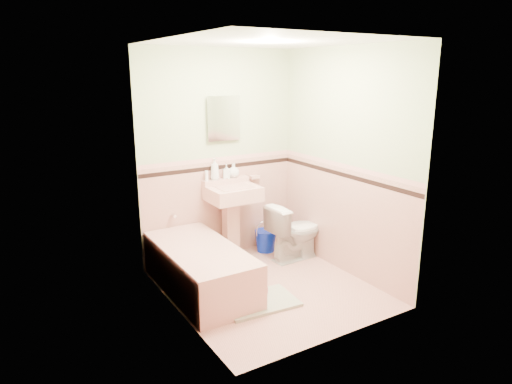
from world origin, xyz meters
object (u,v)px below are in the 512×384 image
bathtub (200,270)px  medicine_cabinet (223,118)px  shoe (260,292)px  bucket (266,241)px  soap_bottle_left (215,169)px  soap_bottle_mid (226,171)px  sink (233,224)px  soap_bottle_right (234,170)px  toilet (295,231)px

bathtub → medicine_cabinet: medicine_cabinet is taller
shoe → bucket: bearing=32.9°
soap_bottle_left → bathtub: bearing=-127.2°
medicine_cabinet → soap_bottle_mid: medicine_cabinet is taller
soap_bottle_left → soap_bottle_mid: (0.16, 0.00, -0.04)m
soap_bottle_mid → bathtub: bearing=-134.4°
sink → soap_bottle_mid: (0.01, 0.18, 0.61)m
medicine_cabinet → soap_bottle_mid: (0.01, -0.03, -0.63)m
sink → bucket: bearing=4.9°
soap_bottle_right → bucket: bearing=-20.0°
toilet → shoe: toilet is taller
sink → toilet: bearing=-27.6°
toilet → shoe: (-0.90, -0.66, -0.29)m
sink → bathtub: bearing=-142.1°
bathtub → bucket: 1.31m
soap_bottle_mid → toilet: size_ratio=0.24×
bathtub → toilet: toilet is taller
sink → medicine_cabinet: 1.26m
soap_bottle_left → soap_bottle_mid: soap_bottle_left is taller
bathtub → toilet: size_ratio=2.14×
sink → soap_bottle_left: (-0.14, 0.18, 0.65)m
medicine_cabinet → soap_bottle_left: medicine_cabinet is taller
medicine_cabinet → shoe: size_ratio=2.85×
bucket → shoe: size_ratio=1.67×
soap_bottle_mid → soap_bottle_right: (0.10, 0.00, 0.00)m
sink → soap_bottle_right: soap_bottle_right is taller
bathtub → shoe: size_ratio=9.16×
sink → medicine_cabinet: (0.00, 0.21, 1.24)m
bucket → soap_bottle_right: bearing=160.0°
soap_bottle_left → soap_bottle_mid: size_ratio=1.51×
soap_bottle_right → toilet: (0.55, -0.53, -0.72)m
sink → soap_bottle_mid: soap_bottle_mid is taller
sink → soap_bottle_right: bearing=58.3°
bathtub → toilet: (1.34, 0.18, 0.13)m
soap_bottle_left → soap_bottle_mid: 0.16m
bathtub → soap_bottle_mid: 1.30m
soap_bottle_mid → shoe: (-0.25, -1.18, -1.01)m
toilet → soap_bottle_right: bearing=43.6°
bucket → medicine_cabinet: bearing=161.1°
bathtub → soap_bottle_right: 1.36m
bathtub → medicine_cabinet: size_ratio=3.22×
sink → soap_bottle_right: size_ratio=5.30×
soap_bottle_mid → toilet: 1.10m
bucket → shoe: 1.28m
soap_bottle_mid → soap_bottle_right: 0.10m
sink → shoe: (-0.24, -1.00, -0.40)m
toilet → shoe: size_ratio=4.28×
sink → toilet: size_ratio=1.32×
toilet → sink: bearing=59.6°
medicine_cabinet → bucket: bearing=-18.9°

